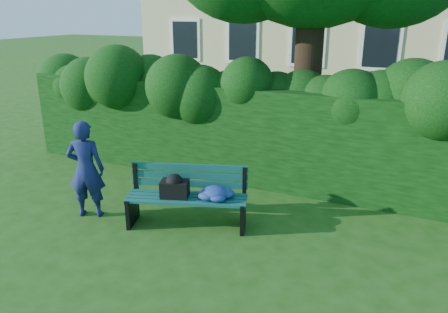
% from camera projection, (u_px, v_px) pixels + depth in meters
% --- Properties ---
extents(ground, '(80.00, 80.00, 0.00)m').
position_uv_depth(ground, '(207.00, 228.00, 6.56)').
color(ground, '#1F4E11').
rests_on(ground, ground).
extents(hedge, '(10.00, 1.00, 1.80)m').
position_uv_depth(hedge, '(260.00, 134.00, 8.16)').
color(hedge, black).
rests_on(hedge, ground).
extents(park_bench, '(1.86, 1.10, 0.89)m').
position_uv_depth(park_bench, '(192.00, 194.00, 6.51)').
color(park_bench, '#10534A').
rests_on(park_bench, ground).
extents(man_reading, '(0.67, 0.57, 1.55)m').
position_uv_depth(man_reading, '(86.00, 169.00, 6.73)').
color(man_reading, navy).
rests_on(man_reading, ground).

